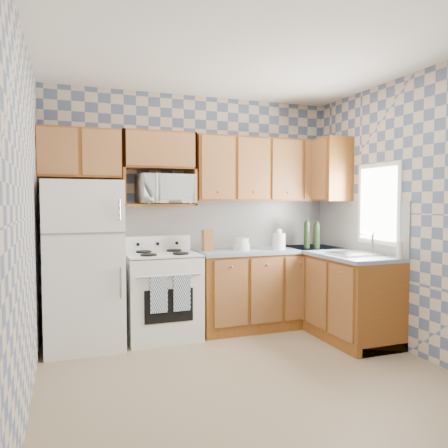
{
  "coord_description": "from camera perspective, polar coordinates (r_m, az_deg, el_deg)",
  "views": [
    {
      "loc": [
        -1.43,
        -3.34,
        1.48
      ],
      "look_at": [
        0.05,
        0.75,
        1.25
      ],
      "focal_mm": 35.0,
      "sensor_mm": 36.0,
      "label": 1
    }
  ],
  "objects": [
    {
      "name": "right_wall",
      "position": [
        4.58,
        23.24,
        1.16
      ],
      "size": [
        0.02,
        3.2,
        2.7
      ],
      "primitive_type": "cube",
      "color": "slate",
      "rests_on": "ground"
    },
    {
      "name": "floor",
      "position": [
        3.92,
        3.24,
        -19.15
      ],
      "size": [
        3.4,
        3.4,
        0.0
      ],
      "primitive_type": "plane",
      "color": "#8A7A5B",
      "rests_on": "ground"
    },
    {
      "name": "knife_block",
      "position": [
        4.88,
        -2.19,
        -2.17
      ],
      "size": [
        0.11,
        0.11,
        0.24
      ],
      "primitive_type": "cube",
      "rotation": [
        0.0,
        0.0,
        -0.01
      ],
      "color": "brown",
      "rests_on": "countertop_back"
    },
    {
      "name": "backsplash_right",
      "position": [
        5.19,
        17.08,
        -0.2
      ],
      "size": [
        0.02,
        1.6,
        0.56
      ],
      "primitive_type": "cube",
      "color": "silver",
      "rests_on": "right_wall"
    },
    {
      "name": "upper_cabinets_back",
      "position": [
        5.29,
        5.4,
        7.02
      ],
      "size": [
        1.75,
        0.33,
        0.74
      ],
      "primitive_type": "cube",
      "color": "brown",
      "rests_on": "back_wall"
    },
    {
      "name": "dish_towel_left",
      "position": [
        4.45,
        -8.5,
        -9.11
      ],
      "size": [
        0.17,
        0.02,
        0.37
      ],
      "primitive_type": "cube",
      "color": "navy",
      "rests_on": "stove_body"
    },
    {
      "name": "refrigerator",
      "position": [
        4.63,
        -17.87,
        -5.06
      ],
      "size": [
        0.75,
        0.7,
        1.68
      ],
      "primitive_type": "cube",
      "color": "white",
      "rests_on": "floor"
    },
    {
      "name": "upper_cabinets_right",
      "position": [
        5.48,
        13.02,
        6.82
      ],
      "size": [
        0.33,
        0.7,
        0.74
      ],
      "primitive_type": "cube",
      "color": "brown",
      "rests_on": "right_wall"
    },
    {
      "name": "sink",
      "position": [
        4.76,
        16.77,
        -3.8
      ],
      "size": [
        0.48,
        0.4,
        0.03
      ],
      "primitive_type": "cube",
      "color": "#B7B7BC",
      "rests_on": "countertop_right"
    },
    {
      "name": "stove_body",
      "position": [
        4.82,
        -8.07,
        -9.34
      ],
      "size": [
        0.76,
        0.65,
        0.9
      ],
      "primitive_type": "cube",
      "color": "white",
      "rests_on": "floor"
    },
    {
      "name": "base_cabinets_back",
      "position": [
        5.26,
        5.96,
        -8.39
      ],
      "size": [
        1.75,
        0.6,
        0.88
      ],
      "primitive_type": "cube",
      "color": "brown",
      "rests_on": "floor"
    },
    {
      "name": "bottle_1",
      "position": [
        5.25,
        12.03,
        -1.55
      ],
      "size": [
        0.07,
        0.07,
        0.29
      ],
      "primitive_type": "cylinder",
      "color": "black",
      "rests_on": "countertop_back"
    },
    {
      "name": "upper_cabinets_fridge",
      "position": [
        4.8,
        -18.35,
        8.73
      ],
      "size": [
        0.82,
        0.33,
        0.5
      ],
      "primitive_type": "cube",
      "color": "brown",
      "rests_on": "back_wall"
    },
    {
      "name": "bottle_2",
      "position": [
        5.36,
        11.92,
        -1.57
      ],
      "size": [
        0.07,
        0.07,
        0.27
      ],
      "primitive_type": "cylinder",
      "color": "#543212",
      "rests_on": "countertop_back"
    },
    {
      "name": "microwave_shelf",
      "position": [
        4.87,
        -8.54,
        2.46
      ],
      "size": [
        0.8,
        0.33,
        0.03
      ],
      "primitive_type": "cube",
      "color": "brown",
      "rests_on": "back_wall"
    },
    {
      "name": "dish_towel_right",
      "position": [
        4.5,
        -5.52,
        -8.95
      ],
      "size": [
        0.17,
        0.02,
        0.37
      ],
      "primitive_type": "cube",
      "color": "navy",
      "rests_on": "stove_body"
    },
    {
      "name": "soap_bottle",
      "position": [
        4.58,
        22.0,
        -3.14
      ],
      "size": [
        0.06,
        0.06,
        0.17
      ],
      "primitive_type": "cylinder",
      "color": "beige",
      "rests_on": "countertop_right"
    },
    {
      "name": "bottle_0",
      "position": [
        5.25,
        10.76,
        -1.42
      ],
      "size": [
        0.07,
        0.07,
        0.32
      ],
      "primitive_type": "cylinder",
      "color": "black",
      "rests_on": "countertop_back"
    },
    {
      "name": "back_wall",
      "position": [
        5.14,
        -3.76,
        1.57
      ],
      "size": [
        3.4,
        0.02,
        2.7
      ],
      "primitive_type": "cube",
      "color": "slate",
      "rests_on": "ground"
    },
    {
      "name": "backsplash_back",
      "position": [
        5.26,
        0.46,
        -0.03
      ],
      "size": [
        2.6,
        0.02,
        0.56
      ],
      "primitive_type": "cube",
      "color": "silver",
      "rests_on": "back_wall"
    },
    {
      "name": "base_cabinets_right",
      "position": [
        5.12,
        14.32,
        -8.79
      ],
      "size": [
        0.6,
        1.6,
        0.88
      ],
      "primitive_type": "cube",
      "color": "brown",
      "rests_on": "floor"
    },
    {
      "name": "electric_kettle",
      "position": [
        5.09,
        7.18,
        -2.26
      ],
      "size": [
        0.15,
        0.15,
        0.19
      ],
      "primitive_type": "cylinder",
      "color": "white",
      "rests_on": "countertop_back"
    },
    {
      "name": "window",
      "position": [
        4.91,
        19.54,
        2.5
      ],
      "size": [
        0.02,
        0.66,
        0.86
      ],
      "primitive_type": "cube",
      "color": "white",
      "rests_on": "right_wall"
    },
    {
      "name": "microwave",
      "position": [
        4.85,
        -7.73,
        4.54
      ],
      "size": [
        0.63,
        0.46,
        0.32
      ],
      "primitive_type": "imported",
      "rotation": [
        0.0,
        0.0,
        0.13
      ],
      "color": "white",
      "rests_on": "microwave_shelf"
    },
    {
      "name": "food_containers",
      "position": [
        5.0,
        2.25,
        -2.64
      ],
      "size": [
        0.2,
        0.2,
        0.13
      ],
      "primitive_type": null,
      "color": "beige",
      "rests_on": "countertop_back"
    },
    {
      "name": "countertop_right",
      "position": [
        5.04,
        14.34,
        -3.67
      ],
      "size": [
        0.63,
        1.6,
        0.04
      ],
      "primitive_type": "cube",
      "color": "gray",
      "rests_on": "base_cabinets_right"
    },
    {
      "name": "backguard",
      "position": [
        5.0,
        -8.77,
        -2.52
      ],
      "size": [
        0.76,
        0.08,
        0.17
      ],
      "primitive_type": "cube",
      "color": "white",
      "rests_on": "cooktop"
    },
    {
      "name": "countertop_back",
      "position": [
        5.19,
        6.01,
        -3.41
      ],
      "size": [
        1.77,
        0.63,
        0.04
      ],
      "primitive_type": "cube",
      "color": "gray",
      "rests_on": "base_cabinets_back"
    },
    {
      "name": "cooktop",
      "position": [
        4.75,
        -8.11,
        -3.96
      ],
      "size": [
        0.76,
        0.65,
        0.02
      ],
      "primitive_type": "cube",
      "color": "silver",
      "rests_on": "stove_body"
    }
  ]
}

